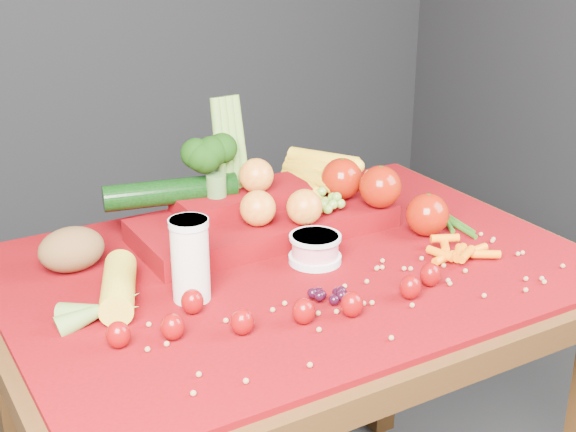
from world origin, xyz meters
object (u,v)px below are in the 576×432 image
table (293,314)px  produce_mound (278,203)px  milk_glass (190,257)px  yogurt_bowl (315,248)px

table → produce_mound: (0.05, 0.15, 0.17)m
table → milk_glass: milk_glass is taller
table → milk_glass: bearing=-171.5°
milk_glass → produce_mound: (0.27, 0.18, -0.02)m
milk_glass → produce_mound: bearing=33.9°
table → produce_mound: size_ratio=1.78×
yogurt_bowl → produce_mound: 0.17m
table → produce_mound: produce_mound is taller
yogurt_bowl → produce_mound: size_ratio=0.16×
table → produce_mound: 0.23m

